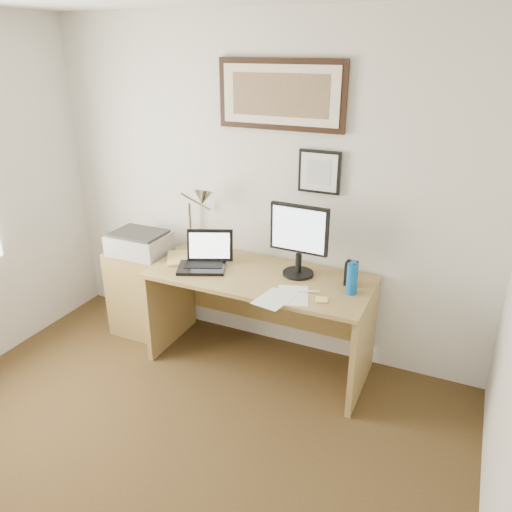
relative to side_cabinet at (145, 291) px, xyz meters
The scene contains 17 objects.
wall_back 1.32m from the side_cabinet, 19.18° to the left, with size 3.50×0.02×2.50m, color silver.
side_cabinet is the anchor object (origin of this frame).
water_bottle 1.81m from the side_cabinet, ahead, with size 0.07×0.07×0.21m, color #0C52A6.
bottle_cap 1.84m from the side_cabinet, ahead, with size 0.04×0.04×0.02m, color #0C52A6.
speaker 1.76m from the side_cabinet, ahead, with size 0.08×0.07×0.17m, color black.
paper_sheet_a 1.47m from the side_cabinet, 10.11° to the right, with size 0.20×0.29×0.00m, color white.
paper_sheet_b 1.41m from the side_cabinet, 14.90° to the right, with size 0.19×0.28×0.00m, color white.
sticky_pad 1.66m from the side_cabinet, ahead, with size 0.08×0.08×0.01m, color #E1DA6A.
marker_pen 1.54m from the side_cabinet, ahead, with size 0.02×0.02×0.14m, color white.
book 0.52m from the side_cabinet, 17.49° to the right, with size 0.21×0.28×0.02m, color #D2BC63.
desk 1.08m from the side_cabinet, ahead, with size 1.60×0.70×0.75m.
laptop 0.79m from the side_cabinet, ahead, with size 0.41×0.41×0.26m.
lcd_monitor 1.48m from the side_cabinet, ahead, with size 0.42×0.22×0.52m.
printer 0.46m from the side_cabinet, 58.90° to the right, with size 0.44×0.34×0.18m.
desk_lamp 0.98m from the side_cabinet, 14.38° to the left, with size 0.29×0.27×0.53m.
picture_large 1.93m from the side_cabinet, 15.25° to the left, with size 0.92×0.04×0.47m.
picture_small 1.77m from the side_cabinet, 12.05° to the left, with size 0.30×0.03×0.30m.
Camera 1 is at (1.46, -1.31, 2.27)m, focal length 35.00 mm.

